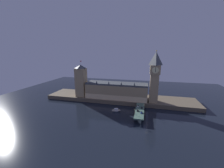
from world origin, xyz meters
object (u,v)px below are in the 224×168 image
Objects in this scene: car_northbound_trail at (138,110)px; car_southbound_trail at (142,107)px; car_northbound_lead at (138,106)px; victoria_tower at (81,81)px; pedestrian_mid_walk at (144,109)px; clock_tower at (155,76)px; car_southbound_lead at (141,112)px; pedestrian_near_rail at (135,113)px; pedestrian_far_rail at (136,106)px; boat_upstream at (116,110)px; street_lamp_mid at (144,107)px; street_lamp_near at (135,111)px.

car_southbound_trail is at bearing 66.48° from car_northbound_trail.
car_southbound_trail reaches higher than car_northbound_lead.
pedestrian_mid_walk is at bearing -18.38° from victoria_tower.
car_southbound_trail is at bearing -118.46° from clock_tower.
victoria_tower is 11.75× the size of car_southbound_lead.
victoria_tower is at bearing 151.94° from pedestrian_near_rail.
car_northbound_lead is at bearing -130.47° from clock_tower.
victoria_tower is 103.27m from car_southbound_lead.
car_southbound_lead is 2.54× the size of pedestrian_far_rail.
pedestrian_near_rail is 28.29m from boat_upstream.
pedestrian_near_rail is (85.13, -45.38, -22.73)m from victoria_tower.
car_southbound_lead is at bearing -24.31° from victoria_tower.
boat_upstream is (-30.57, 10.14, -5.07)m from car_southbound_lead.
street_lamp_mid is at bearing -19.58° from victoria_tower.
pedestrian_mid_walk is 0.29× the size of street_lamp_near.
boat_upstream is (-44.34, -29.57, -40.16)m from clock_tower.
car_northbound_lead is 6.02m from car_southbound_trail.
pedestrian_near_rail is 0.95× the size of pedestrian_far_rail.
clock_tower is 37.81× the size of pedestrian_far_rail.
street_lamp_near is 30.25m from boat_upstream.
pedestrian_far_rail is (85.13, -24.66, -22.68)m from victoria_tower.
car_northbound_trail is 27.31m from boat_upstream.
pedestrian_near_rail is at bearing -105.22° from car_northbound_trail.
victoria_tower is 74.23m from boat_upstream.
car_northbound_trail is 0.87× the size of car_southbound_lead.
boat_upstream is (-30.57, -4.18, -5.06)m from car_southbound_trail.
pedestrian_mid_walk reaches higher than car_northbound_lead.
pedestrian_mid_walk is 1.03× the size of pedestrian_far_rail.
clock_tower is 45.45m from car_southbound_trail.
car_southbound_lead is (4.41, -4.18, -0.04)m from car_northbound_trail.
clock_tower reaches higher than car_northbound_lead.
car_northbound_trail reaches higher than car_northbound_lead.
street_lamp_mid reaches higher than boat_upstream.
boat_upstream is at bearing 144.20° from street_lamp_near.
car_southbound_lead is 0.71× the size of street_lamp_near.
car_northbound_trail is at bearing -152.20° from street_lamp_mid.
victoria_tower is at bearing 161.62° from pedestrian_mid_walk.
pedestrian_near_rail is at bearing -95.64° from car_northbound_lead.
boat_upstream is (61.18, -31.31, -28.06)m from victoria_tower.
pedestrian_far_rail is at bearing 136.00° from street_lamp_mid.
car_northbound_lead is 1.07× the size of car_southbound_trail.
street_lamp_mid reaches higher than car_northbound_trail.
clock_tower is at bearing 49.53° from car_northbound_lead.
pedestrian_far_rail is 0.26× the size of street_lamp_mid.
pedestrian_near_rail is at bearing -90.00° from pedestrian_far_rail.
victoria_tower reaches higher than car_southbound_trail.
pedestrian_far_rail is at bearing -143.81° from car_northbound_lead.
pedestrian_far_rail is 13.28m from street_lamp_mid.
pedestrian_mid_walk is at bearing 77.82° from car_southbound_lead.
boat_upstream is at bearing -162.47° from car_northbound_lead.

